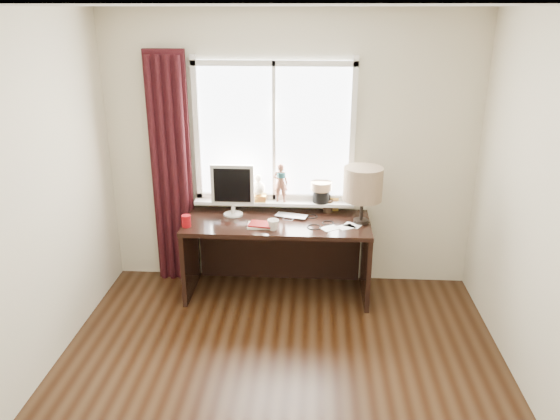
# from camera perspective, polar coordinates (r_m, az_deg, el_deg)

# --- Properties ---
(floor) EXTENTS (3.50, 4.00, 0.00)m
(floor) POSITION_cam_1_polar(r_m,az_deg,el_deg) (3.98, -0.43, -20.18)
(floor) COLOR #372314
(floor) RESTS_ON ground
(ceiling) EXTENTS (3.50, 4.00, 0.00)m
(ceiling) POSITION_cam_1_polar(r_m,az_deg,el_deg) (3.02, -0.57, 20.57)
(ceiling) COLOR white
(ceiling) RESTS_ON wall_back
(wall_back) EXTENTS (3.50, 0.00, 2.60)m
(wall_back) POSITION_cam_1_polar(r_m,az_deg,el_deg) (5.18, 1.08, 6.00)
(wall_back) COLOR beige
(wall_back) RESTS_ON ground
(laptop) EXTENTS (0.33, 0.26, 0.02)m
(laptop) POSITION_cam_1_polar(r_m,az_deg,el_deg) (5.09, 1.23, -0.65)
(laptop) COLOR silver
(laptop) RESTS_ON desk
(mug) EXTENTS (0.14, 0.14, 0.10)m
(mug) POSITION_cam_1_polar(r_m,az_deg,el_deg) (4.79, -0.72, -1.51)
(mug) COLOR white
(mug) RESTS_ON desk
(red_cup) EXTENTS (0.08, 0.08, 0.11)m
(red_cup) POSITION_cam_1_polar(r_m,az_deg,el_deg) (4.93, -9.76, -1.14)
(red_cup) COLOR maroon
(red_cup) RESTS_ON desk
(window) EXTENTS (1.52, 0.20, 1.40)m
(window) POSITION_cam_1_polar(r_m,az_deg,el_deg) (5.14, -0.68, 5.88)
(window) COLOR white
(window) RESTS_ON ground
(curtain) EXTENTS (0.38, 0.09, 2.25)m
(curtain) POSITION_cam_1_polar(r_m,az_deg,el_deg) (5.31, -11.30, 3.89)
(curtain) COLOR black
(curtain) RESTS_ON floor
(desk) EXTENTS (1.70, 0.70, 0.75)m
(desk) POSITION_cam_1_polar(r_m,az_deg,el_deg) (5.19, -0.22, -3.26)
(desk) COLOR black
(desk) RESTS_ON floor
(monitor) EXTENTS (0.40, 0.18, 0.49)m
(monitor) POSITION_cam_1_polar(r_m,az_deg,el_deg) (5.08, -4.99, 2.41)
(monitor) COLOR beige
(monitor) RESTS_ON desk
(notebook_stack) EXTENTS (0.24, 0.18, 0.03)m
(notebook_stack) POSITION_cam_1_polar(r_m,az_deg,el_deg) (4.88, -2.06, -1.57)
(notebook_stack) COLOR beige
(notebook_stack) RESTS_ON desk
(brush_holder) EXTENTS (0.09, 0.09, 0.25)m
(brush_holder) POSITION_cam_1_polar(r_m,az_deg,el_deg) (5.23, 5.04, 0.45)
(brush_holder) COLOR black
(brush_holder) RESTS_ON desk
(icon_frame) EXTENTS (0.10, 0.04, 0.13)m
(icon_frame) POSITION_cam_1_polar(r_m,az_deg,el_deg) (5.26, 5.59, 0.58)
(icon_frame) COLOR gold
(icon_frame) RESTS_ON desk
(table_lamp) EXTENTS (0.35, 0.35, 0.52)m
(table_lamp) POSITION_cam_1_polar(r_m,az_deg,el_deg) (4.90, 8.66, 2.65)
(table_lamp) COLOR black
(table_lamp) RESTS_ON desk
(loose_papers) EXTENTS (0.39, 0.26, 0.00)m
(loose_papers) POSITION_cam_1_polar(r_m,az_deg,el_deg) (4.90, 6.59, -1.76)
(loose_papers) COLOR white
(loose_papers) RESTS_ON desk
(desk_cables) EXTENTS (0.28, 0.40, 0.01)m
(desk_cables) POSITION_cam_1_polar(r_m,az_deg,el_deg) (4.96, 3.99, -1.36)
(desk_cables) COLOR black
(desk_cables) RESTS_ON desk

